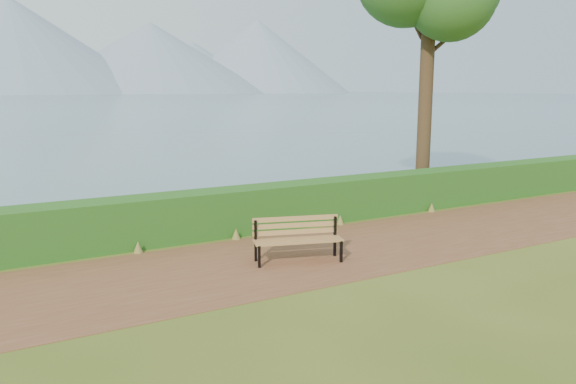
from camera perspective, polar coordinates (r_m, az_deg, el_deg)
ground at (r=10.92m, az=4.46°, el=-6.55°), size 140.00×140.00×0.00m
path at (r=11.16m, az=3.60°, el=-6.14°), size 40.00×3.40×0.01m
hedge at (r=12.97m, az=-1.88°, el=-1.51°), size 32.00×0.85×1.00m
bench at (r=10.51m, az=0.95°, el=-4.50°), size 1.72×0.94×0.83m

